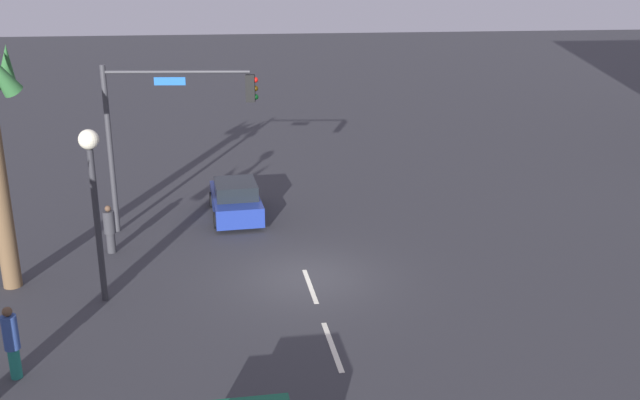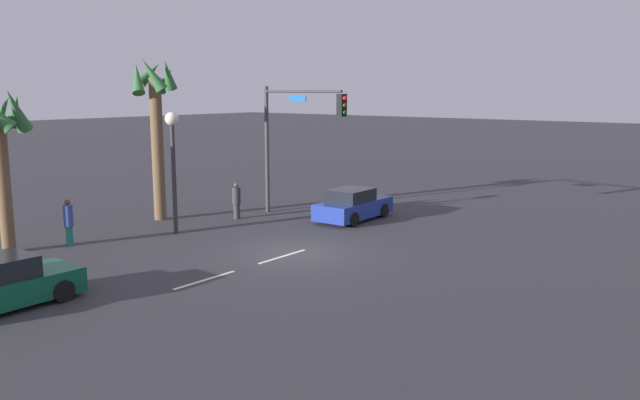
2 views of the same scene
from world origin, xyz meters
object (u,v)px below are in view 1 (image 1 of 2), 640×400
at_px(car_0, 236,200).
at_px(streetlamp, 93,180).
at_px(traffic_signal, 160,120).
at_px(pedestrian_1, 12,341).
at_px(pedestrian_0, 110,228).

bearing_deg(car_0, streetlamp, 149.07).
relative_size(traffic_signal, pedestrian_1, 3.37).
bearing_deg(pedestrian_0, streetlamp, -176.20).
bearing_deg(pedestrian_1, car_0, -27.51).
height_order(car_0, pedestrian_0, pedestrian_0).
bearing_deg(pedestrian_1, pedestrian_0, -9.23).
distance_m(streetlamp, pedestrian_0, 4.70).
distance_m(pedestrian_0, pedestrian_1, 7.84).
xyz_separation_m(car_0, pedestrian_0, (-3.16, 4.42, 0.20)).
relative_size(car_0, traffic_signal, 0.70).
bearing_deg(car_0, traffic_signal, 115.69).
bearing_deg(pedestrian_0, car_0, -54.40).
height_order(traffic_signal, streetlamp, traffic_signal).
bearing_deg(traffic_signal, car_0, -64.31).
height_order(pedestrian_0, pedestrian_1, pedestrian_1).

